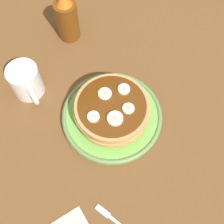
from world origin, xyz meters
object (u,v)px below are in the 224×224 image
Objects in this scene: banana_slice_4 at (93,117)px; coffee_mug at (26,82)px; syrup_bottle at (67,18)px; pancake_stack at (112,108)px; banana_slice_2 at (105,94)px; banana_slice_1 at (124,89)px; plate at (112,116)px; fork at (118,223)px; banana_slice_3 at (128,109)px; banana_slice_0 at (115,119)px.

coffee_mug is (-17.56, -9.38, -2.53)cm from banana_slice_4.
pancake_stack is at bearing -4.68° from syrup_bottle.
coffee_mug is (-13.67, -14.57, -2.46)cm from banana_slice_2.
coffee_mug reaches higher than banana_slice_1.
syrup_bottle reaches higher than plate.
fork is (22.15, -11.17, -4.00)cm from pancake_stack.
plate is 22.55cm from coffee_mug.
fork is (19.13, -13.75, -6.68)cm from banana_slice_3.
plate is 7.67cm from banana_slice_1.
syrup_bottle reaches higher than banana_slice_2.
banana_slice_0 is 6.73cm from banana_slice_2.
banana_slice_4 is at bearing -73.84° from banana_slice_1.
banana_slice_2 is at bearing 46.83° from coffee_mug.
banana_slice_2 is at bearing 177.47° from plate.
plate is 2.23× the size of coffee_mug.
banana_slice_4 is 0.22× the size of fork.
coffee_mug reaches higher than banana_slice_3.
banana_slice_1 is at bearing 74.53° from banana_slice_2.
banana_slice_0 and banana_slice_1 have the same top height.
banana_slice_0 is at bearing -18.56° from plate.
syrup_bottle is at bearing 164.99° from fork.
syrup_bottle reaches higher than fork.
coffee_mug is at bearing -146.71° from banana_slice_0.
banana_slice_0 reaches higher than banana_slice_3.
coffee_mug is 39.10cm from fork.
plate reaches higher than fork.
pancake_stack is 5.82× the size of banana_slice_2.
plate is at bearing 153.13° from fork.
fork is (25.05, -11.15, -6.69)cm from banana_slice_2.
banana_slice_0 is 1.30× the size of banana_slice_4.
banana_slice_0 reaches higher than banana_slice_2.
fork is (38.72, 3.42, -4.23)cm from coffee_mug.
pancake_stack is at bearing 100.84° from banana_slice_4.
banana_slice_4 is at bearing 164.26° from fork.
banana_slice_1 is at bearing 147.24° from fork.
banana_slice_0 is 1.31× the size of banana_slice_3.
plate is 8.47× the size of banana_slice_1.
banana_slice_2 is at bearing -105.47° from banana_slice_1.
syrup_bottle is (-25.17, 2.31, -0.18)cm from banana_slice_2.
banana_slice_4 is at bearing -124.67° from banana_slice_0.
plate is at bearing 40.32° from coffee_mug.
pancake_stack is at bearing 153.24° from fork.
banana_slice_0 is (3.29, -1.10, 5.95)cm from plate.
banana_slice_2 is 25.27cm from syrup_bottle.
syrup_bottle reaches higher than pancake_stack.
pancake_stack reaches higher than plate.
coffee_mug reaches higher than banana_slice_2.
banana_slice_1 reaches higher than fork.
pancake_stack is 28.26cm from syrup_bottle.
plate is 8.82× the size of banana_slice_4.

